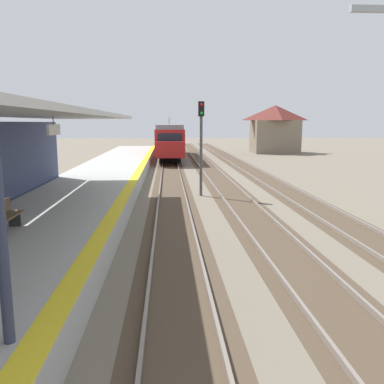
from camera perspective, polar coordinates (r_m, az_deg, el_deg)
station_platform at (r=17.28m, az=-17.36°, el=-2.73°), size 5.00×80.00×0.91m
track_pair_nearest_platform at (r=20.77m, az=-2.77°, el=-1.38°), size 2.34×120.00×0.16m
track_pair_middle at (r=21.08m, az=6.51°, el=-1.26°), size 2.34×120.00×0.16m
track_pair_far_side at (r=21.93m, az=15.30°, el=-1.13°), size 2.34×120.00×0.16m
approaching_train at (r=47.20m, az=-3.20°, el=7.45°), size 2.93×19.60×4.76m
rail_signal_post at (r=22.37m, az=1.30°, el=7.54°), size 0.32×0.34×5.20m
platform_bench at (r=13.02m, az=-25.02°, el=-3.04°), size 0.45×1.60×0.88m
distant_trackside_house at (r=56.74m, az=11.62°, el=8.82°), size 6.60×5.28×6.40m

